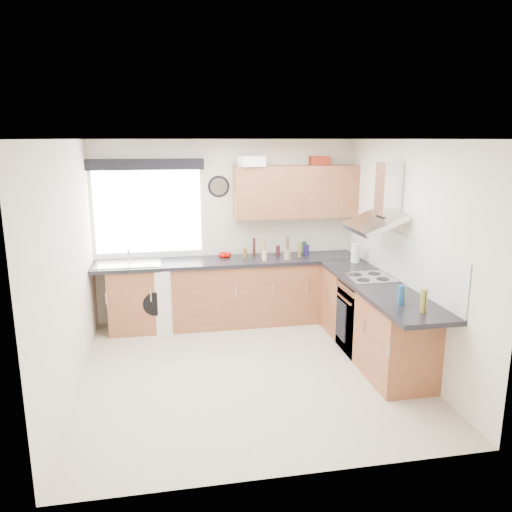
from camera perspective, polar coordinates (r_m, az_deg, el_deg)
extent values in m
plane|color=beige|center=(5.66, -0.95, -12.99)|extent=(3.60, 3.60, 0.00)
cube|color=white|center=(5.08, -1.06, 13.21)|extent=(3.60, 3.60, 0.02)
cube|color=silver|center=(6.97, -3.45, 2.88)|extent=(3.60, 0.02, 2.50)
cube|color=silver|center=(3.55, 3.85, -7.50)|extent=(3.60, 0.02, 2.50)
cube|color=silver|center=(5.25, -20.75, -1.43)|extent=(0.02, 3.60, 2.50)
cube|color=silver|center=(5.80, 16.83, 0.19)|extent=(0.02, 3.60, 2.50)
cube|color=white|center=(6.87, -12.23, 4.98)|extent=(1.40, 0.02, 1.10)
cube|color=black|center=(6.72, -12.51, 10.19)|extent=(1.50, 0.18, 0.14)
cube|color=white|center=(6.07, 15.43, 0.17)|extent=(0.01, 3.00, 0.54)
cube|color=brown|center=(6.88, -3.88, -4.32)|extent=(3.00, 0.58, 0.86)
cube|color=brown|center=(7.22, 8.87, -3.60)|extent=(0.60, 0.60, 0.86)
cube|color=brown|center=(6.04, 13.19, -7.21)|extent=(0.58, 2.10, 0.86)
cube|color=black|center=(6.76, -3.09, -0.62)|extent=(3.60, 0.62, 0.05)
cube|color=black|center=(5.76, 13.93, -3.47)|extent=(0.62, 2.42, 0.05)
cube|color=black|center=(6.16, 12.55, -6.79)|extent=(0.56, 0.58, 0.85)
cube|color=silver|center=(6.01, 12.78, -2.38)|extent=(0.52, 0.52, 0.01)
cube|color=brown|center=(6.91, 4.58, 7.37)|extent=(1.70, 0.35, 0.70)
cube|color=white|center=(6.85, -11.41, -4.62)|extent=(0.74, 0.73, 0.86)
cylinder|color=black|center=(6.86, -4.27, 7.92)|extent=(0.29, 0.04, 0.29)
cube|color=white|center=(6.64, -0.52, 10.78)|extent=(0.35, 0.28, 0.13)
cube|color=#9B2A15|center=(7.07, 7.22, 10.77)|extent=(0.27, 0.23, 0.12)
cylinder|color=gray|center=(6.74, 3.60, 0.13)|extent=(0.11, 0.11, 0.13)
cylinder|color=white|center=(6.70, 11.28, 0.31)|extent=(0.14, 0.14, 0.24)
cylinder|color=#163F1D|center=(7.13, 5.53, 0.98)|extent=(0.06, 0.06, 0.17)
cylinder|color=#3A1814|center=(6.89, -0.22, 0.99)|extent=(0.04, 0.04, 0.26)
cylinder|color=#BDAEA2|center=(6.67, 0.98, 0.04)|extent=(0.06, 0.06, 0.14)
cylinder|color=olive|center=(6.88, 4.98, 0.72)|extent=(0.05, 0.05, 0.21)
cylinder|color=brown|center=(6.81, 0.70, 0.17)|extent=(0.04, 0.04, 0.10)
cylinder|color=brown|center=(6.85, -1.26, 0.34)|extent=(0.05, 0.05, 0.13)
cylinder|color=#1F164B|center=(7.03, 5.78, 0.71)|extent=(0.07, 0.07, 0.15)
cylinder|color=olive|center=(6.78, 0.93, 0.74)|extent=(0.04, 0.04, 0.25)
cylinder|color=#481921|center=(7.01, 2.51, 0.66)|extent=(0.06, 0.06, 0.13)
cylinder|color=#A28238|center=(5.16, 16.42, -4.25)|extent=(0.06, 0.06, 0.18)
cylinder|color=black|center=(4.94, 18.66, -5.03)|extent=(0.05, 0.05, 0.21)
cylinder|color=navy|center=(5.12, 16.26, -4.30)|extent=(0.07, 0.07, 0.19)
cylinder|color=olive|center=(4.95, 18.64, -4.86)|extent=(0.07, 0.07, 0.23)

